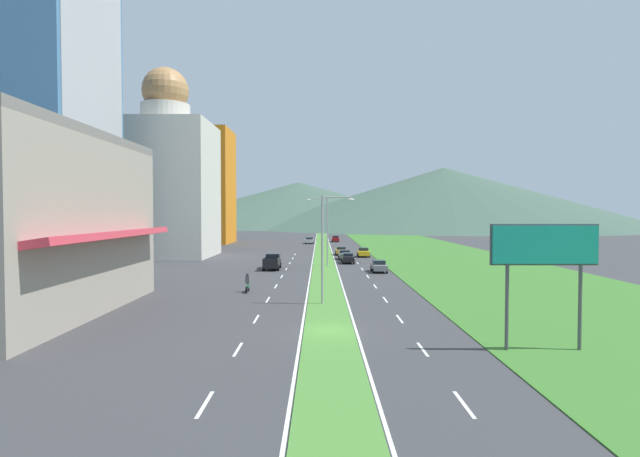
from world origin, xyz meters
TOP-DOWN VIEW (x-y plane):
  - ground_plane at (0.00, 0.00)m, footprint 600.00×600.00m
  - grass_median at (0.00, 60.00)m, footprint 3.20×240.00m
  - grass_verge_right at (20.60, 60.00)m, footprint 24.00×240.00m
  - lane_dash_left_1 at (-5.10, -12.09)m, footprint 0.16×2.80m
  - lane_dash_left_2 at (-5.10, -4.17)m, footprint 0.16×2.80m
  - lane_dash_left_3 at (-5.10, 3.74)m, footprint 0.16×2.80m
  - lane_dash_left_4 at (-5.10, 11.65)m, footprint 0.16×2.80m
  - lane_dash_left_5 at (-5.10, 19.56)m, footprint 0.16×2.80m
  - lane_dash_left_6 at (-5.10, 27.48)m, footprint 0.16×2.80m
  - lane_dash_left_7 at (-5.10, 35.39)m, footprint 0.16×2.80m
  - lane_dash_left_8 at (-5.10, 43.30)m, footprint 0.16×2.80m
  - lane_dash_left_9 at (-5.10, 51.22)m, footprint 0.16×2.80m
  - lane_dash_left_10 at (-5.10, 59.13)m, footprint 0.16×2.80m
  - lane_dash_right_1 at (5.10, -12.09)m, footprint 0.16×2.80m
  - lane_dash_right_2 at (5.10, -4.17)m, footprint 0.16×2.80m
  - lane_dash_right_3 at (5.10, 3.74)m, footprint 0.16×2.80m
  - lane_dash_right_4 at (5.10, 11.65)m, footprint 0.16×2.80m
  - lane_dash_right_5 at (5.10, 19.56)m, footprint 0.16×2.80m
  - lane_dash_right_6 at (5.10, 27.48)m, footprint 0.16×2.80m
  - lane_dash_right_7 at (5.10, 35.39)m, footprint 0.16×2.80m
  - lane_dash_right_8 at (5.10, 43.30)m, footprint 0.16×2.80m
  - lane_dash_right_9 at (5.10, 51.22)m, footprint 0.16×2.80m
  - lane_dash_right_10 at (5.10, 59.13)m, footprint 0.16×2.80m
  - edge_line_median_left at (-1.75, 60.00)m, footprint 0.16×240.00m
  - edge_line_median_right at (1.75, 60.00)m, footprint 0.16×240.00m
  - office_tower at (-38.02, 32.08)m, footprint 19.89×19.89m
  - domed_building at (-27.11, 54.90)m, footprint 15.73×15.73m
  - midrise_colored at (-30.29, 93.42)m, footprint 15.07×15.07m
  - hill_far_left at (-97.50, 278.36)m, footprint 141.04×141.04m
  - hill_far_center at (-13.56, 272.51)m, footprint 190.00×190.00m
  - hill_far_right at (64.32, 230.75)m, footprint 204.62×204.62m
  - street_lamp_near at (-0.09, 9.52)m, footprint 2.71×0.34m
  - street_lamp_mid at (0.16, 39.14)m, footprint 3.01×0.49m
  - billboard_roadside at (11.62, -4.48)m, footprint 5.90×0.28m
  - car_0 at (6.96, 32.05)m, footprint 1.90×4.17m
  - car_1 at (3.62, 43.59)m, footprint 1.86×4.80m
  - car_2 at (3.44, 49.48)m, footprint 2.02×4.71m
  - car_3 at (3.48, 99.14)m, footprint 1.91×4.72m
  - car_4 at (-3.16, 91.19)m, footprint 2.04×4.51m
  - car_5 at (6.88, 54.15)m, footprint 2.00×4.10m
  - car_6 at (3.21, 58.06)m, footprint 1.97×4.34m
  - pickup_truck_0 at (-6.97, 35.38)m, footprint 2.18×5.40m
  - motorcycle_rider at (-7.48, 15.83)m, footprint 0.36×2.00m

SIDE VIEW (x-z plane):
  - ground_plane at x=0.00m, z-range 0.00..0.00m
  - lane_dash_left_1 at x=-5.10m, z-range 0.00..0.01m
  - lane_dash_left_2 at x=-5.10m, z-range 0.00..0.01m
  - lane_dash_left_3 at x=-5.10m, z-range 0.00..0.01m
  - lane_dash_left_4 at x=-5.10m, z-range 0.00..0.01m
  - lane_dash_left_5 at x=-5.10m, z-range 0.00..0.01m
  - lane_dash_left_6 at x=-5.10m, z-range 0.00..0.01m
  - lane_dash_left_7 at x=-5.10m, z-range 0.00..0.01m
  - lane_dash_left_8 at x=-5.10m, z-range 0.00..0.01m
  - lane_dash_left_9 at x=-5.10m, z-range 0.00..0.01m
  - lane_dash_left_10 at x=-5.10m, z-range 0.00..0.01m
  - lane_dash_right_1 at x=5.10m, z-range 0.00..0.01m
  - lane_dash_right_2 at x=5.10m, z-range 0.00..0.01m
  - lane_dash_right_3 at x=5.10m, z-range 0.00..0.01m
  - lane_dash_right_4 at x=5.10m, z-range 0.00..0.01m
  - lane_dash_right_5 at x=5.10m, z-range 0.00..0.01m
  - lane_dash_right_6 at x=5.10m, z-range 0.00..0.01m
  - lane_dash_right_7 at x=5.10m, z-range 0.00..0.01m
  - lane_dash_right_8 at x=5.10m, z-range 0.00..0.01m
  - lane_dash_right_9 at x=5.10m, z-range 0.00..0.01m
  - lane_dash_right_10 at x=5.10m, z-range 0.00..0.01m
  - edge_line_median_left at x=-1.75m, z-range 0.00..0.01m
  - edge_line_median_right at x=1.75m, z-range 0.00..0.01m
  - grass_median at x=0.00m, z-range 0.00..0.06m
  - grass_verge_right at x=20.60m, z-range 0.00..0.06m
  - motorcycle_rider at x=-7.48m, z-range -0.15..1.65m
  - car_6 at x=3.21m, z-range 0.03..1.48m
  - car_0 at x=6.96m, z-range 0.01..1.51m
  - car_2 at x=3.44m, z-range 0.02..1.54m
  - car_1 at x=3.62m, z-range 0.03..1.54m
  - car_4 at x=-3.16m, z-range 0.01..1.57m
  - car_5 at x=6.88m, z-range 0.01..1.58m
  - car_3 at x=3.48m, z-range 0.01..1.60m
  - pickup_truck_0 at x=-6.97m, z-range -0.02..1.98m
  - street_lamp_near at x=-0.09m, z-range 0.67..9.65m
  - billboard_roadside at x=11.62m, z-range 1.95..8.89m
  - street_lamp_mid at x=0.16m, z-range 0.71..10.44m
  - hill_far_center at x=-13.56m, z-range 0.00..26.20m
  - domed_building at x=-27.11m, z-range -2.99..29.45m
  - midrise_colored at x=-30.29m, z-range 0.00..28.21m
  - hill_far_right at x=64.32m, z-range 0.00..31.31m
  - hill_far_left at x=-97.50m, z-range 0.00..41.29m
  - office_tower at x=-38.02m, z-range 0.23..65.73m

